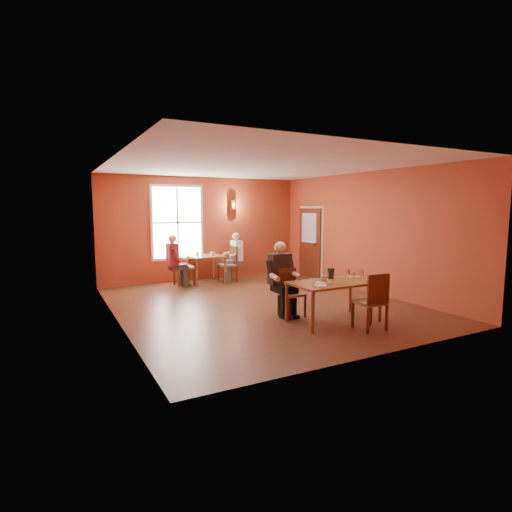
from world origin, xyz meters
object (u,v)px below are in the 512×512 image
main_table (333,302)px  diner_main (293,281)px  chair_diner_white (227,264)px  chair_diner_maroon (184,266)px  diner_white (228,258)px  second_table (206,269)px  chair_empty (370,301)px  chair_diner_main (292,293)px  diner_maroon (183,261)px

main_table → diner_main: diner_main is taller
chair_diner_white → chair_diner_maroon: chair_diner_maroon is taller
diner_white → second_table: bearing=90.0°
chair_empty → chair_diner_white: chair_diner_white is taller
chair_diner_main → diner_main: bearing=90.0°
main_table → chair_diner_white: 4.71m
chair_diner_maroon → diner_maroon: diner_maroon is taller
second_table → chair_diner_maroon: chair_diner_maroon is taller
chair_empty → second_table: size_ratio=1.13×
chair_diner_main → main_table: bearing=127.6°
chair_diner_main → chair_diner_maroon: bearing=-77.7°
diner_white → diner_maroon: 1.36m
second_table → chair_diner_white: size_ratio=0.88×
main_table → chair_diner_maroon: 4.91m
main_table → diner_maroon: diner_maroon is taller
diner_maroon → diner_white: bearing=90.0°
main_table → chair_diner_main: size_ratio=1.73×
second_table → chair_diner_maroon: bearing=180.0°
diner_white → diner_maroon: diner_maroon is taller
chair_empty → second_table: chair_empty is taller
main_table → second_table: 4.76m
second_table → diner_main: bearing=-86.7°
diner_main → diner_maroon: bearing=-77.4°
chair_empty → chair_diner_white: (-0.34, 5.38, 0.00)m
chair_diner_white → diner_white: diner_white is taller
diner_maroon → chair_diner_main: bearing=12.7°
chair_diner_main → chair_diner_maroon: chair_diner_maroon is taller
main_table → chair_diner_main: 0.82m
second_table → chair_empty: bearing=-79.6°
second_table → diner_maroon: 0.74m
chair_empty → chair_diner_main: bearing=123.3°
diner_white → diner_maroon: bearing=90.0°
main_table → chair_diner_maroon: chair_diner_maroon is taller
chair_diner_maroon → chair_diner_white: bearing=90.0°
diner_main → chair_empty: size_ratio=1.40×
chair_diner_white → chair_diner_main: bearing=174.1°
main_table → chair_empty: size_ratio=1.60×
diner_main → chair_diner_white: diner_main is taller
diner_white → chair_diner_maroon: (-1.33, 0.00, -0.14)m
second_table → diner_white: 0.74m
chair_diner_white → diner_main: bearing=174.2°
diner_maroon → diner_main: bearing=12.6°
chair_diner_maroon → chair_diner_main: bearing=12.3°
main_table → second_table: second_table is taller
chair_diner_white → diner_maroon: diner_maroon is taller
chair_diner_white → diner_maroon: 1.34m
chair_diner_white → chair_diner_maroon: (-1.30, 0.00, 0.02)m
diner_white → chair_diner_maroon: size_ratio=1.27×
main_table → second_table: (-0.73, 4.71, 0.02)m
second_table → diner_white: size_ratio=0.66×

